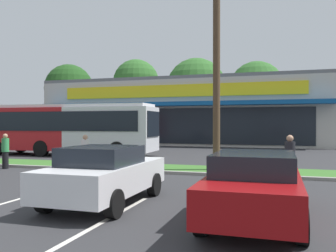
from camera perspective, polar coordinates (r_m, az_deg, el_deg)
name	(u,v)px	position (r m, az deg, el deg)	size (l,w,h in m)	color
grass_median	(109,166)	(17.17, -9.24, -6.26)	(56.00, 2.20, 0.12)	#386B28
curb_lip	(96,169)	(16.09, -11.19, -6.71)	(56.00, 0.24, 0.12)	gray
parking_stripe_3	(104,221)	(7.96, -10.00, -14.50)	(0.12, 4.80, 0.01)	silver
storefront_building	(193,113)	(39.09, 3.98, 2.08)	(27.85, 14.87, 6.39)	#BCB7AD
tree_far_left	(69,89)	(52.59, -15.30, 5.69)	(6.70, 6.70, 10.28)	#473323
tree_left	(136,82)	(51.74, -5.04, 6.82)	(6.46, 6.46, 11.09)	#473323
tree_mid_left	(196,88)	(47.91, 4.45, 5.94)	(7.85, 7.85, 10.61)	#473323
tree_mid	(257,89)	(45.65, 13.74, 5.72)	(6.64, 6.64, 9.63)	#473323
utility_pole	(213,28)	(15.79, 7.15, 14.96)	(3.11, 2.39, 11.33)	#4C3826
city_bus	(64,128)	(24.33, -15.97, -0.28)	(12.15, 2.93, 3.25)	#AD191E
car_0	(255,184)	(8.05, 13.50, -8.88)	(1.95, 4.78, 1.44)	maroon
car_1	(105,174)	(9.47, -9.90, -7.41)	(1.95, 4.16, 1.47)	silver
car_3	(97,139)	(30.84, -11.07, -1.94)	(4.30, 1.94, 1.56)	silver
pedestrian_near_bench	(85,153)	(15.60, -12.88, -4.22)	(0.32, 0.32, 1.58)	#726651
pedestrian_by_pole	(5,151)	(18.01, -24.19, -3.61)	(0.32, 0.32, 1.59)	black
pedestrian_mid	(290,160)	(12.56, 18.60, -5.14)	(0.34, 0.34, 1.67)	black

